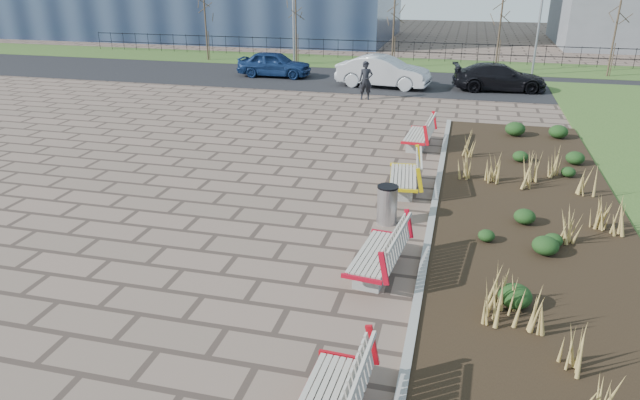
% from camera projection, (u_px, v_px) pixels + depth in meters
% --- Properties ---
extents(ground, '(120.00, 120.00, 0.00)m').
position_uv_depth(ground, '(203.00, 296.00, 10.67)').
color(ground, brown).
rests_on(ground, ground).
extents(planting_bed, '(4.50, 18.00, 0.10)m').
position_uv_depth(planting_bed, '(531.00, 220.00, 13.71)').
color(planting_bed, black).
rests_on(planting_bed, ground).
extents(planting_curb, '(0.16, 18.00, 0.15)m').
position_uv_depth(planting_curb, '(433.00, 210.00, 14.23)').
color(planting_curb, gray).
rests_on(planting_curb, ground).
extents(grass_verge_far, '(80.00, 5.00, 0.04)m').
position_uv_depth(grass_verge_far, '(395.00, 64.00, 35.75)').
color(grass_verge_far, '#33511E').
rests_on(grass_verge_far, ground).
extents(road, '(80.00, 7.00, 0.02)m').
position_uv_depth(road, '(380.00, 81.00, 30.38)').
color(road, black).
rests_on(road, ground).
extents(bench_a, '(1.00, 2.14, 1.00)m').
position_uv_depth(bench_a, '(325.00, 400.00, 7.41)').
color(bench_a, '#AC0B15').
rests_on(bench_a, ground).
extents(bench_b, '(1.13, 2.19, 1.00)m').
position_uv_depth(bench_b, '(377.00, 251.00, 11.28)').
color(bench_b, '#B50C20').
rests_on(bench_b, ground).
extents(bench_c, '(1.11, 2.18, 1.00)m').
position_uv_depth(bench_c, '(403.00, 174.00, 15.42)').
color(bench_c, '#DCBA0B').
rests_on(bench_c, ground).
extents(bench_d, '(1.03, 2.15, 1.00)m').
position_uv_depth(bench_d, '(418.00, 133.00, 19.23)').
color(bench_d, red).
rests_on(bench_d, ground).
extents(litter_bin, '(0.49, 0.49, 0.92)m').
position_uv_depth(litter_bin, '(387.00, 205.00, 13.54)').
color(litter_bin, '#B2B2B7').
rests_on(litter_bin, ground).
extents(pedestrian, '(0.70, 0.53, 1.74)m').
position_uv_depth(pedestrian, '(366.00, 80.00, 26.01)').
color(pedestrian, black).
rests_on(pedestrian, ground).
extents(car_blue, '(4.03, 1.62, 1.37)m').
position_uv_depth(car_blue, '(274.00, 64.00, 31.39)').
color(car_blue, navy).
rests_on(car_blue, road).
extents(car_silver, '(4.83, 2.22, 1.54)m').
position_uv_depth(car_silver, '(383.00, 72.00, 28.66)').
color(car_silver, '#ABAFB3').
rests_on(car_silver, road).
extents(car_black, '(4.67, 2.36, 1.30)m').
position_uv_depth(car_black, '(499.00, 77.00, 27.89)').
color(car_black, black).
rests_on(car_black, road).
extents(tree_a, '(1.40, 1.40, 4.00)m').
position_uv_depth(tree_a, '(206.00, 28.00, 36.37)').
color(tree_a, '#4C3D2D').
rests_on(tree_a, grass_verge_far).
extents(tree_b, '(1.40, 1.40, 4.00)m').
position_uv_depth(tree_b, '(296.00, 30.00, 35.01)').
color(tree_b, '#4C3D2D').
rests_on(tree_b, grass_verge_far).
extents(tree_c, '(1.40, 1.40, 4.00)m').
position_uv_depth(tree_c, '(393.00, 33.00, 33.64)').
color(tree_c, '#4C3D2D').
rests_on(tree_c, grass_verge_far).
extents(tree_d, '(1.40, 1.40, 4.00)m').
position_uv_depth(tree_d, '(499.00, 36.00, 32.27)').
color(tree_d, '#4C3D2D').
rests_on(tree_d, grass_verge_far).
extents(tree_e, '(1.40, 1.40, 4.00)m').
position_uv_depth(tree_e, '(614.00, 39.00, 30.91)').
color(tree_e, '#4C3D2D').
rests_on(tree_e, grass_verge_far).
extents(lamp_west, '(0.24, 0.60, 6.00)m').
position_uv_depth(lamp_west, '(293.00, 14.00, 34.18)').
color(lamp_west, gray).
rests_on(lamp_west, grass_verge_far).
extents(lamp_east, '(0.24, 0.60, 6.00)m').
position_uv_depth(lamp_east, '(540.00, 19.00, 30.99)').
color(lamp_east, gray).
rests_on(lamp_east, grass_verge_far).
extents(railing_fence, '(44.00, 0.10, 1.20)m').
position_uv_depth(railing_fence, '(398.00, 50.00, 36.86)').
color(railing_fence, black).
rests_on(railing_fence, grass_verge_far).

